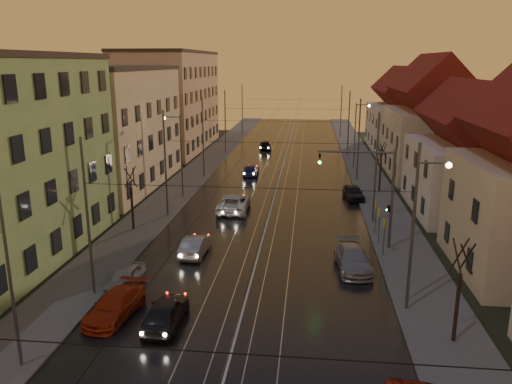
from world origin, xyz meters
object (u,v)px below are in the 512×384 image
(street_lamp_1, at_px, (420,217))
(parked_left_3, at_px, (125,278))
(driving_car_0, at_px, (166,312))
(driving_car_2, at_px, (234,203))
(parked_left_2, at_px, (115,305))
(driving_car_3, at_px, (251,170))
(driving_car_1, at_px, (195,245))
(parked_right_2, at_px, (353,193))
(driving_car_4, at_px, (266,145))
(parked_right_1, at_px, (353,259))
(traffic_light_mast, at_px, (378,186))
(street_lamp_0, at_px, (1,262))
(street_lamp_2, at_px, (178,148))
(street_lamp_3, at_px, (358,129))

(street_lamp_1, relative_size, parked_left_3, 2.17)
(driving_car_0, relative_size, parked_left_3, 1.13)
(driving_car_2, bearing_deg, parked_left_2, 79.25)
(driving_car_2, distance_m, driving_car_3, 14.35)
(driving_car_1, relative_size, parked_right_2, 1.02)
(driving_car_4, relative_size, parked_right_1, 0.88)
(parked_left_2, bearing_deg, street_lamp_1, 19.67)
(driving_car_4, bearing_deg, traffic_light_mast, 98.78)
(driving_car_1, bearing_deg, street_lamp_0, 72.31)
(street_lamp_2, height_order, street_lamp_3, same)
(street_lamp_1, xyz_separation_m, driving_car_0, (-12.74, -3.81, -4.18))
(street_lamp_3, xyz_separation_m, driving_car_1, (-13.38, -30.34, -4.22))
(traffic_light_mast, bearing_deg, driving_car_0, -134.55)
(street_lamp_0, height_order, street_lamp_1, same)
(street_lamp_0, relative_size, parked_right_2, 2.01)
(street_lamp_3, bearing_deg, driving_car_2, -121.72)
(street_lamp_2, bearing_deg, street_lamp_1, -47.68)
(parked_right_2, bearing_deg, driving_car_0, -121.57)
(traffic_light_mast, distance_m, parked_left_2, 18.73)
(driving_car_1, xyz_separation_m, driving_car_3, (0.91, 24.79, -0.06))
(street_lamp_2, bearing_deg, driving_car_3, 61.21)
(traffic_light_mast, xyz_separation_m, driving_car_4, (-11.21, 40.04, -3.87))
(parked_right_1, bearing_deg, traffic_light_mast, 59.76)
(street_lamp_1, height_order, traffic_light_mast, street_lamp_1)
(street_lamp_3, height_order, driving_car_0, street_lamp_3)
(parked_right_1, bearing_deg, driving_car_2, 123.73)
(driving_car_3, bearing_deg, street_lamp_1, 109.56)
(traffic_light_mast, xyz_separation_m, parked_left_2, (-14.44, -11.26, -3.95))
(driving_car_1, height_order, parked_right_1, parked_right_1)
(driving_car_1, bearing_deg, parked_right_2, -125.67)
(street_lamp_0, bearing_deg, driving_car_1, 70.52)
(street_lamp_1, relative_size, street_lamp_3, 1.00)
(street_lamp_1, height_order, parked_right_1, street_lamp_1)
(driving_car_0, height_order, driving_car_2, driving_car_2)
(parked_right_2, bearing_deg, driving_car_3, 132.39)
(street_lamp_0, distance_m, traffic_light_mast, 23.42)
(street_lamp_2, relative_size, driving_car_4, 1.87)
(street_lamp_1, height_order, street_lamp_3, same)
(parked_right_2, bearing_deg, driving_car_2, -162.25)
(parked_left_2, xyz_separation_m, parked_right_1, (12.65, 7.51, 0.06))
(street_lamp_1, xyz_separation_m, traffic_light_mast, (-1.11, 8.00, -0.29))
(driving_car_0, relative_size, driving_car_4, 0.98)
(driving_car_0, bearing_deg, driving_car_1, -86.17)
(traffic_light_mast, bearing_deg, street_lamp_3, 87.73)
(traffic_light_mast, relative_size, driving_car_0, 1.73)
(driving_car_1, bearing_deg, traffic_light_mast, -167.41)
(street_lamp_0, xyz_separation_m, traffic_light_mast, (17.10, 16.00, -0.29))
(street_lamp_3, xyz_separation_m, traffic_light_mast, (-1.11, -28.00, -0.29))
(street_lamp_0, xyz_separation_m, parked_right_1, (15.30, 12.25, -4.18))
(street_lamp_0, relative_size, traffic_light_mast, 1.11)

